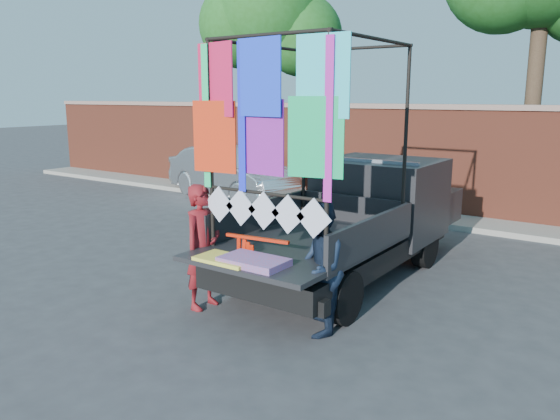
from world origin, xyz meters
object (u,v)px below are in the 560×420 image
Objects in this scene: pickup_truck at (365,216)px; man at (318,268)px; woman at (203,247)px; sedan at (232,172)px.

pickup_truck reaches higher than man.
man is at bearing -84.97° from woman.
man is (1.68, 0.16, -0.03)m from woman.
woman is (-0.99, -2.78, -0.04)m from pickup_truck.
woman is 1.03× the size of man.
woman is at bearing -113.01° from man.
pickup_truck reaches higher than woman.
sedan is at bearing 36.74° from woman.
man is (0.69, -2.61, -0.07)m from pickup_truck.
sedan is 9.00m from man.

